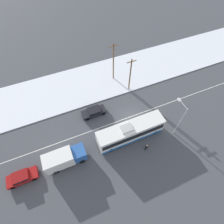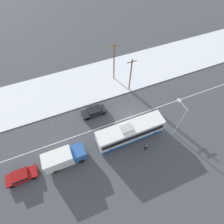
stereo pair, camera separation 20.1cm
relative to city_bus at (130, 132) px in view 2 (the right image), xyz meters
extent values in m
plane|color=#424449|center=(1.99, 3.50, -1.71)|extent=(120.00, 120.00, 0.00)
cube|color=silver|center=(1.99, 14.45, -1.65)|extent=(80.00, 10.98, 0.12)
cube|color=silver|center=(1.99, 3.50, -1.70)|extent=(60.00, 0.12, 0.00)
cube|color=white|center=(0.00, 0.00, 0.06)|extent=(10.93, 2.55, 2.98)
cube|color=black|center=(0.00, 0.00, 0.42)|extent=(10.49, 2.57, 1.13)
cube|color=blue|center=(0.00, 0.00, -1.16)|extent=(10.82, 2.57, 0.54)
cube|color=#B2B2B2|center=(-0.82, 0.00, 1.67)|extent=(1.80, 1.40, 0.24)
cylinder|color=black|center=(4.07, -1.14, -1.21)|extent=(1.00, 0.28, 1.00)
cylinder|color=black|center=(4.07, 1.13, -1.21)|extent=(1.00, 0.28, 1.00)
cylinder|color=black|center=(-3.86, -1.14, -1.21)|extent=(1.00, 0.28, 1.00)
cylinder|color=black|center=(-3.86, 1.13, -1.21)|extent=(1.00, 0.28, 1.00)
cube|color=silver|center=(-11.61, -0.12, -0.05)|extent=(4.18, 2.30, 2.31)
cube|color=#2856A3|center=(-8.57, -0.12, -0.31)|extent=(1.90, 2.18, 1.80)
cube|color=black|center=(-7.64, -0.12, 0.05)|extent=(0.06, 1.96, 0.79)
cylinder|color=black|center=(-8.57, -1.14, -1.26)|extent=(0.90, 0.26, 0.90)
cylinder|color=black|center=(-8.57, 0.90, -1.26)|extent=(0.90, 0.26, 0.90)
cylinder|color=black|center=(-12.44, -1.14, -1.26)|extent=(0.90, 0.26, 0.90)
cylinder|color=black|center=(-12.44, 0.90, -1.26)|extent=(0.90, 0.26, 0.90)
cube|color=black|center=(-3.97, 6.63, -1.15)|extent=(4.33, 1.80, 0.67)
cube|color=black|center=(-3.86, 6.63, -0.57)|extent=(2.25, 1.66, 0.48)
cube|color=black|center=(-3.86, 6.63, -0.56)|extent=(2.07, 1.69, 0.39)
cylinder|color=black|center=(-5.44, 5.84, -1.39)|extent=(0.64, 0.22, 0.64)
cylinder|color=black|center=(-5.44, 7.42, -1.39)|extent=(0.64, 0.22, 0.64)
cylinder|color=black|center=(-2.41, 5.84, -1.39)|extent=(0.64, 0.22, 0.64)
cylinder|color=black|center=(-2.41, 7.42, -1.39)|extent=(0.64, 0.22, 0.64)
cube|color=maroon|center=(-17.07, -0.11, -1.15)|extent=(4.24, 1.80, 0.66)
cube|color=maroon|center=(-17.17, -0.11, -0.57)|extent=(2.20, 1.66, 0.51)
cube|color=black|center=(-17.17, -0.11, -0.56)|extent=(2.03, 1.69, 0.40)
cylinder|color=black|center=(-15.65, -0.90, -1.39)|extent=(0.64, 0.22, 0.64)
cylinder|color=black|center=(-15.65, 0.68, -1.39)|extent=(0.64, 0.22, 0.64)
cylinder|color=black|center=(-18.59, -0.90, -1.39)|extent=(0.64, 0.22, 0.64)
cylinder|color=black|center=(-18.59, 0.68, -1.39)|extent=(0.64, 0.22, 0.64)
cylinder|color=#23232D|center=(1.23, -3.06, -1.33)|extent=(0.11, 0.11, 0.75)
cylinder|color=#23232D|center=(1.46, -3.06, -1.33)|extent=(0.11, 0.11, 0.75)
cube|color=black|center=(1.34, -3.06, -0.64)|extent=(0.39, 0.21, 0.62)
sphere|color=tan|center=(1.34, -3.06, -0.20)|extent=(0.26, 0.26, 0.26)
cylinder|color=black|center=(1.10, -3.06, -0.67)|extent=(0.10, 0.10, 0.59)
cylinder|color=black|center=(1.59, -3.06, -0.67)|extent=(0.10, 0.10, 0.59)
cylinder|color=#9EA3A8|center=(7.21, -2.27, 1.74)|extent=(0.14, 0.14, 6.89)
cylinder|color=#9EA3A8|center=(7.21, -1.30, 5.04)|extent=(0.10, 1.95, 0.10)
cube|color=silver|center=(7.21, -0.32, 4.97)|extent=(0.36, 0.60, 0.16)
cylinder|color=brown|center=(4.59, 9.78, 1.94)|extent=(0.24, 0.24, 7.29)
cube|color=brown|center=(4.59, 9.78, 5.09)|extent=(1.80, 0.12, 0.12)
cylinder|color=brown|center=(2.89, 13.70, 2.46)|extent=(0.24, 0.24, 8.34)
cube|color=brown|center=(2.89, 13.70, 6.13)|extent=(1.80, 0.12, 0.12)
camera|label=1|loc=(-7.93, -11.21, 24.54)|focal=28.00mm
camera|label=2|loc=(-7.74, -11.29, 24.54)|focal=28.00mm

